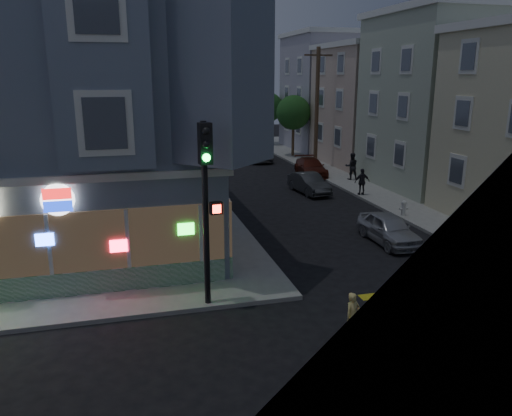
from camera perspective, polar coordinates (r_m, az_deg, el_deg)
name	(u,v)px	position (r m, az deg, el deg)	size (l,w,h in m)	color
ground	(224,343)	(14.20, -3.65, -15.12)	(120.00, 120.00, 0.00)	black
sidewalk_ne	(445,164)	(43.81, 20.81, 4.72)	(24.00, 42.00, 0.15)	gray
corner_building	(31,107)	(23.40, -24.31, 10.48)	(14.60, 14.60, 11.40)	slate
row_house_b	(472,103)	(35.58, 23.47, 10.98)	(12.00, 8.60, 10.50)	#A9B69E
row_house_c	(398,106)	(43.08, 15.96, 11.10)	(12.00, 8.60, 9.00)	beige
row_house_d	(351,93)	(51.00, 10.81, 12.76)	(12.00, 8.60, 10.50)	#A09CAB
utility_pole	(317,107)	(38.87, 6.97, 11.42)	(2.20, 0.30, 9.00)	#4C3826
street_tree_near	(293,113)	(44.62, 4.30, 10.81)	(3.00, 3.00, 5.30)	#4C3826
street_tree_far	(268,107)	(52.23, 1.40, 11.44)	(3.00, 3.00, 5.30)	#4C3826
running_child	(353,316)	(14.36, 11.00, -12.00)	(0.49, 0.32, 1.34)	#D8C56E
pedestrian_a	(352,166)	(34.94, 10.88, 4.70)	(0.89, 0.69, 1.83)	black
pedestrian_b	(362,182)	(30.51, 12.03, 2.95)	(0.93, 0.39, 1.59)	#26242C
parked_car_a	(389,229)	(22.48, 14.94, -2.30)	(1.52, 3.77, 1.28)	#B1B2B9
parked_car_b	(309,183)	(31.11, 6.07, 2.83)	(1.33, 3.81, 1.25)	#333538
parked_car_c	(311,167)	(36.62, 6.28, 4.66)	(1.77, 4.36, 1.27)	#5A2014
parked_car_d	(258,154)	(42.67, 0.20, 6.16)	(1.99, 4.32, 1.20)	#909499
traffic_signal	(206,184)	(14.75, -5.69, 2.69)	(0.68, 0.64, 5.69)	black
fire_hydrant	(404,208)	(26.58, 16.52, 0.05)	(0.45, 0.26, 0.78)	silver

